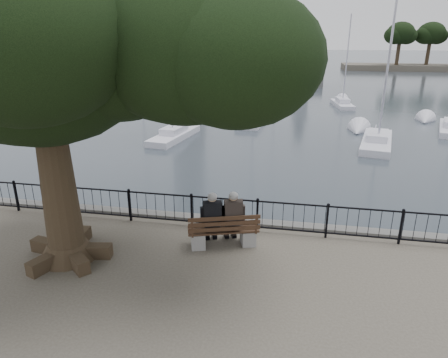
% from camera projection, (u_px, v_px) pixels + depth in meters
% --- Properties ---
extents(harbor, '(260.00, 260.00, 1.20)m').
position_uv_depth(harbor, '(227.00, 236.00, 12.75)').
color(harbor, '#4F4E4B').
rests_on(harbor, ground).
extents(railing, '(22.06, 0.06, 1.00)m').
position_uv_depth(railing, '(224.00, 212.00, 11.92)').
color(railing, black).
rests_on(railing, ground).
extents(bench, '(2.02, 1.15, 1.02)m').
position_uv_depth(bench, '(223.00, 234.00, 10.99)').
color(bench, slate).
rests_on(bench, ground).
extents(person_left, '(0.64, 0.88, 1.62)m').
position_uv_depth(person_left, '(212.00, 220.00, 10.93)').
color(person_left, black).
rests_on(person_left, ground).
extents(person_right, '(0.64, 0.88, 1.62)m').
position_uv_depth(person_right, '(232.00, 219.00, 11.00)').
color(person_right, black).
rests_on(person_right, ground).
extents(tree, '(10.18, 7.11, 8.31)m').
position_uv_depth(tree, '(72.00, 38.00, 8.68)').
color(tree, black).
rests_on(tree, ground).
extents(lion_monument, '(5.60, 5.60, 8.36)m').
position_uv_depth(lion_monument, '(303.00, 70.00, 55.23)').
color(lion_monument, '#4F4E4B').
rests_on(lion_monument, ground).
extents(sailboat_a, '(2.25, 5.61, 10.05)m').
position_uv_depth(sailboat_a, '(174.00, 134.00, 26.71)').
color(sailboat_a, silver).
rests_on(sailboat_a, ground).
extents(sailboat_b, '(2.09, 6.28, 13.61)m').
position_uv_depth(sailboat_b, '(254.00, 118.00, 31.80)').
color(sailboat_b, silver).
rests_on(sailboat_b, ground).
extents(sailboat_c, '(2.85, 6.28, 11.72)m').
position_uv_depth(sailboat_c, '(377.00, 140.00, 25.03)').
color(sailboat_c, silver).
rests_on(sailboat_c, ground).
extents(sailboat_e, '(3.50, 5.99, 13.91)m').
position_uv_depth(sailboat_e, '(143.00, 102.00, 39.21)').
color(sailboat_e, silver).
rests_on(sailboat_e, ground).
extents(sailboat_f, '(1.92, 4.75, 10.14)m').
position_uv_depth(sailboat_f, '(274.00, 102.00, 39.25)').
color(sailboat_f, silver).
rests_on(sailboat_f, ground).
extents(sailboat_g, '(2.06, 5.14, 8.58)m').
position_uv_depth(sailboat_g, '(342.00, 103.00, 38.96)').
color(sailboat_g, silver).
rests_on(sailboat_g, ground).
extents(sailboat_h, '(2.50, 4.88, 10.67)m').
position_uv_depth(sailboat_h, '(246.00, 88.00, 50.18)').
color(sailboat_h, silver).
rests_on(sailboat_h, ground).
extents(far_shore, '(30.00, 8.60, 9.18)m').
position_uv_depth(far_shore, '(427.00, 49.00, 77.69)').
color(far_shore, '#49443B').
rests_on(far_shore, ground).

